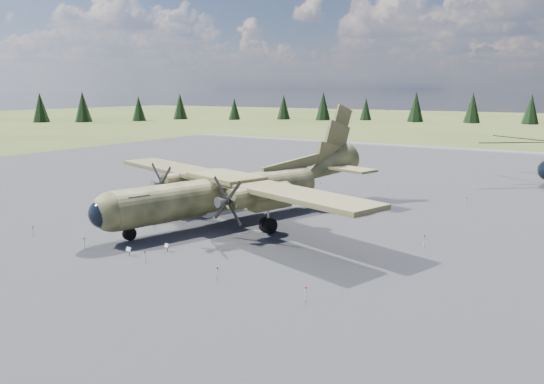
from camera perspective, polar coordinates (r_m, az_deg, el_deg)
The scene contains 7 objects.
ground at distance 47.30m, azimuth -3.53°, elevation -2.82°, with size 500.00×500.00×0.00m, color brown.
apron at distance 55.54m, azimuth 2.45°, elevation -0.73°, with size 120.00×120.00×0.04m, color #5B5C60.
transport_plane at distance 46.00m, azimuth -3.82°, elevation 0.59°, with size 31.17×27.79×10.43m.
info_placard_left at distance 37.86m, azimuth -15.16°, elevation -6.05°, with size 0.42×0.19×0.65m.
info_placard_right at distance 38.22m, azimuth -11.26°, elevation -5.75°, with size 0.41×0.23×0.61m.
barrier_fence at distance 47.39m, azimuth -4.05°, elevation -2.17°, with size 33.12×29.62×0.85m.
treeline at distance 48.76m, azimuth -2.49°, elevation 3.29°, with size 324.96×319.32×10.73m.
Camera 1 is at (26.72, -37.37, 11.27)m, focal length 35.00 mm.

